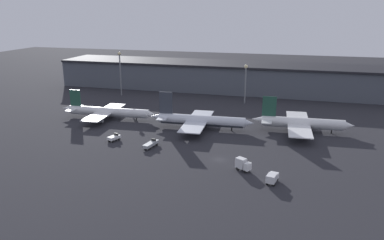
{
  "coord_description": "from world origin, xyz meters",
  "views": [
    {
      "loc": [
        21.36,
        -110.05,
        46.63
      ],
      "look_at": [
        -14.95,
        21.2,
        6.0
      ],
      "focal_mm": 35.0,
      "sensor_mm": 36.0,
      "label": 1
    }
  ],
  "objects_px": {
    "airplane_1": "(200,120)",
    "service_vehicle_2": "(272,178)",
    "airplane_2": "(301,123)",
    "service_vehicle_1": "(151,144)",
    "service_vehicle_0": "(243,164)",
    "airplane_0": "(107,112)",
    "service_vehicle_3": "(114,138)"
  },
  "relations": [
    {
      "from": "airplane_2",
      "to": "service_vehicle_1",
      "type": "relative_size",
      "value": 5.02
    },
    {
      "from": "service_vehicle_3",
      "to": "service_vehicle_1",
      "type": "bearing_deg",
      "value": -80.51
    },
    {
      "from": "airplane_1",
      "to": "airplane_2",
      "type": "distance_m",
      "value": 39.89
    },
    {
      "from": "airplane_0",
      "to": "service_vehicle_2",
      "type": "height_order",
      "value": "airplane_0"
    },
    {
      "from": "airplane_1",
      "to": "service_vehicle_0",
      "type": "height_order",
      "value": "airplane_1"
    },
    {
      "from": "airplane_2",
      "to": "service_vehicle_2",
      "type": "bearing_deg",
      "value": -102.08
    },
    {
      "from": "airplane_1",
      "to": "service_vehicle_3",
      "type": "relative_size",
      "value": 8.14
    },
    {
      "from": "service_vehicle_0",
      "to": "service_vehicle_3",
      "type": "relative_size",
      "value": 0.97
    },
    {
      "from": "airplane_2",
      "to": "service_vehicle_1",
      "type": "xyz_separation_m",
      "value": [
        -50.63,
        -32.14,
        -2.28
      ]
    },
    {
      "from": "service_vehicle_0",
      "to": "service_vehicle_3",
      "type": "xyz_separation_m",
      "value": [
        -49.29,
        13.87,
        -0.82
      ]
    },
    {
      "from": "airplane_0",
      "to": "service_vehicle_0",
      "type": "height_order",
      "value": "airplane_0"
    },
    {
      "from": "airplane_0",
      "to": "service_vehicle_2",
      "type": "xyz_separation_m",
      "value": [
        74.36,
        -45.5,
        -1.54
      ]
    },
    {
      "from": "airplane_1",
      "to": "service_vehicle_1",
      "type": "xyz_separation_m",
      "value": [
        -11.38,
        -24.99,
        -2.29
      ]
    },
    {
      "from": "airplane_1",
      "to": "airplane_2",
      "type": "xyz_separation_m",
      "value": [
        39.25,
        7.15,
        -0.01
      ]
    },
    {
      "from": "airplane_0",
      "to": "airplane_2",
      "type": "relative_size",
      "value": 1.12
    },
    {
      "from": "airplane_0",
      "to": "service_vehicle_3",
      "type": "distance_m",
      "value": 30.15
    },
    {
      "from": "service_vehicle_0",
      "to": "service_vehicle_1",
      "type": "bearing_deg",
      "value": -167.17
    },
    {
      "from": "service_vehicle_1",
      "to": "service_vehicle_3",
      "type": "distance_m",
      "value": 15.76
    },
    {
      "from": "airplane_1",
      "to": "service_vehicle_2",
      "type": "xyz_separation_m",
      "value": [
        31.45,
        -42.34,
        -1.9
      ]
    },
    {
      "from": "service_vehicle_1",
      "to": "service_vehicle_3",
      "type": "height_order",
      "value": "service_vehicle_3"
    },
    {
      "from": "airplane_2",
      "to": "service_vehicle_0",
      "type": "xyz_separation_m",
      "value": [
        -16.87,
        -43.33,
        -1.44
      ]
    },
    {
      "from": "airplane_1",
      "to": "airplane_2",
      "type": "bearing_deg",
      "value": 7.19
    },
    {
      "from": "airplane_2",
      "to": "service_vehicle_1",
      "type": "distance_m",
      "value": 60.01
    },
    {
      "from": "service_vehicle_0",
      "to": "airplane_1",
      "type": "bearing_deg",
      "value": 152.91
    },
    {
      "from": "airplane_1",
      "to": "service_vehicle_0",
      "type": "distance_m",
      "value": 42.57
    },
    {
      "from": "service_vehicle_1",
      "to": "airplane_0",
      "type": "bearing_deg",
      "value": 59.05
    },
    {
      "from": "airplane_1",
      "to": "service_vehicle_0",
      "type": "xyz_separation_m",
      "value": [
        22.38,
        -36.18,
        -1.45
      ]
    },
    {
      "from": "service_vehicle_1",
      "to": "service_vehicle_2",
      "type": "height_order",
      "value": "service_vehicle_2"
    },
    {
      "from": "airplane_2",
      "to": "service_vehicle_1",
      "type": "bearing_deg",
      "value": -150.72
    },
    {
      "from": "airplane_0",
      "to": "service_vehicle_1",
      "type": "bearing_deg",
      "value": -44.88
    },
    {
      "from": "airplane_0",
      "to": "service_vehicle_2",
      "type": "relative_size",
      "value": 7.83
    },
    {
      "from": "service_vehicle_2",
      "to": "service_vehicle_1",
      "type": "bearing_deg",
      "value": 79.41
    }
  ]
}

